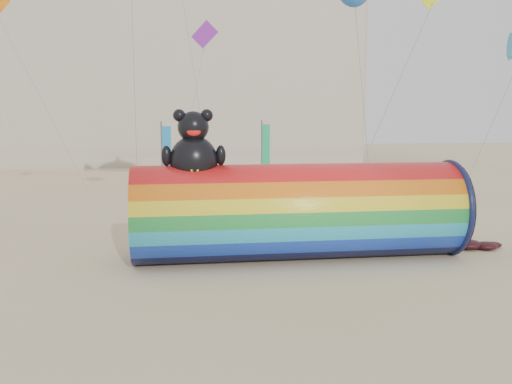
{
  "coord_description": "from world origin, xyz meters",
  "views": [
    {
      "loc": [
        -2.98,
        -22.14,
        5.73
      ],
      "look_at": [
        0.5,
        1.5,
        2.4
      ],
      "focal_mm": 40.0,
      "sensor_mm": 36.0,
      "label": 1
    }
  ],
  "objects": [
    {
      "name": "fabric_bundle",
      "position": [
        9.54,
        -0.11,
        0.17
      ],
      "size": [
        2.62,
        1.35,
        0.41
      ],
      "color": "#400B12",
      "rests_on": "ground"
    },
    {
      "name": "kite_handler",
      "position": [
        9.81,
        2.03,
        0.78
      ],
      "size": [
        0.67,
        0.58,
        1.55
      ],
      "primitive_type": "imported",
      "rotation": [
        0.0,
        0.0,
        3.59
      ],
      "color": "#4C4F52",
      "rests_on": "ground"
    },
    {
      "name": "windsock_assembly",
      "position": [
        1.88,
        -0.49,
        1.98
      ],
      "size": [
        12.92,
        3.94,
        5.96
      ],
      "color": "red",
      "rests_on": "ground"
    },
    {
      "name": "hotel_building",
      "position": [
        -12.0,
        45.95,
        10.31
      ],
      "size": [
        60.4,
        15.4,
        20.6
      ],
      "color": "#B7AD99",
      "rests_on": "ground"
    },
    {
      "name": "ground",
      "position": [
        0.0,
        0.0,
        0.0
      ],
      "size": [
        160.0,
        160.0,
        0.0
      ],
      "primitive_type": "plane",
      "color": "#CCB58C",
      "rests_on": "ground"
    },
    {
      "name": "festival_banners",
      "position": [
        -0.51,
        15.8,
        2.64
      ],
      "size": [
        7.75,
        4.92,
        5.2
      ],
      "color": "#59595E",
      "rests_on": "ground"
    }
  ]
}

